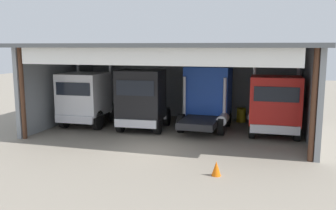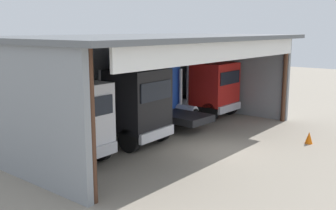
{
  "view_description": "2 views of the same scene",
  "coord_description": "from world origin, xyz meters",
  "px_view_note": "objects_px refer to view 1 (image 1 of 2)",
  "views": [
    {
      "loc": [
        5.26,
        -15.76,
        4.83
      ],
      "look_at": [
        0.0,
        2.97,
        1.67
      ],
      "focal_mm": 38.8,
      "sensor_mm": 36.0,
      "label": 1
    },
    {
      "loc": [
        -14.49,
        -8.83,
        5.28
      ],
      "look_at": [
        0.0,
        2.97,
        1.67
      ],
      "focal_mm": 42.33,
      "sensor_mm": 36.0,
      "label": 2
    }
  ],
  "objects_px": {
    "truck_black_center_bay": "(142,99)",
    "tool_cart": "(205,114)",
    "truck_white_center_left_bay": "(86,98)",
    "oil_drum": "(241,115)",
    "truck_blue_center_right_bay": "(207,97)",
    "truck_red_right_bay": "(274,105)",
    "traffic_cone": "(216,169)"
  },
  "relations": [
    {
      "from": "truck_black_center_bay",
      "to": "tool_cart",
      "type": "distance_m",
      "value": 4.78
    },
    {
      "from": "truck_white_center_left_bay",
      "to": "tool_cart",
      "type": "bearing_deg",
      "value": -156.08
    },
    {
      "from": "truck_red_right_bay",
      "to": "oil_drum",
      "type": "height_order",
      "value": "truck_red_right_bay"
    },
    {
      "from": "truck_blue_center_right_bay",
      "to": "oil_drum",
      "type": "bearing_deg",
      "value": 52.31
    },
    {
      "from": "tool_cart",
      "to": "traffic_cone",
      "type": "bearing_deg",
      "value": -77.71
    },
    {
      "from": "tool_cart",
      "to": "oil_drum",
      "type": "bearing_deg",
      "value": 12.76
    },
    {
      "from": "truck_white_center_left_bay",
      "to": "tool_cart",
      "type": "height_order",
      "value": "truck_white_center_left_bay"
    },
    {
      "from": "truck_white_center_left_bay",
      "to": "truck_red_right_bay",
      "type": "bearing_deg",
      "value": -179.06
    },
    {
      "from": "truck_white_center_left_bay",
      "to": "tool_cart",
      "type": "distance_m",
      "value": 7.57
    },
    {
      "from": "truck_white_center_left_bay",
      "to": "truck_black_center_bay",
      "type": "relative_size",
      "value": 1.09
    },
    {
      "from": "truck_white_center_left_bay",
      "to": "oil_drum",
      "type": "bearing_deg",
      "value": -159.05
    },
    {
      "from": "truck_white_center_left_bay",
      "to": "truck_red_right_bay",
      "type": "relative_size",
      "value": 1.01
    },
    {
      "from": "oil_drum",
      "to": "truck_white_center_left_bay",
      "type": "bearing_deg",
      "value": -157.57
    },
    {
      "from": "truck_black_center_bay",
      "to": "truck_blue_center_right_bay",
      "type": "distance_m",
      "value": 3.88
    },
    {
      "from": "truck_white_center_left_bay",
      "to": "truck_blue_center_right_bay",
      "type": "distance_m",
      "value": 7.3
    },
    {
      "from": "tool_cart",
      "to": "truck_red_right_bay",
      "type": "bearing_deg",
      "value": -33.01
    },
    {
      "from": "truck_white_center_left_bay",
      "to": "traffic_cone",
      "type": "relative_size",
      "value": 9.16
    },
    {
      "from": "truck_white_center_left_bay",
      "to": "truck_blue_center_right_bay",
      "type": "xyz_separation_m",
      "value": [
        7.15,
        1.47,
        0.12
      ]
    },
    {
      "from": "truck_red_right_bay",
      "to": "traffic_cone",
      "type": "bearing_deg",
      "value": 72.42
    },
    {
      "from": "truck_white_center_left_bay",
      "to": "truck_red_right_bay",
      "type": "distance_m",
      "value": 10.97
    },
    {
      "from": "tool_cart",
      "to": "truck_white_center_left_bay",
      "type": "bearing_deg",
      "value": -154.61
    },
    {
      "from": "oil_drum",
      "to": "tool_cart",
      "type": "xyz_separation_m",
      "value": [
        -2.24,
        -0.51,
        0.05
      ]
    },
    {
      "from": "oil_drum",
      "to": "truck_black_center_bay",
      "type": "bearing_deg",
      "value": -143.85
    },
    {
      "from": "truck_blue_center_right_bay",
      "to": "truck_red_right_bay",
      "type": "bearing_deg",
      "value": -13.16
    },
    {
      "from": "truck_white_center_left_bay",
      "to": "tool_cart",
      "type": "relative_size",
      "value": 5.13
    },
    {
      "from": "tool_cart",
      "to": "traffic_cone",
      "type": "height_order",
      "value": "tool_cart"
    },
    {
      "from": "truck_red_right_bay",
      "to": "traffic_cone",
      "type": "xyz_separation_m",
      "value": [
        -2.1,
        -6.97,
        -1.41
      ]
    },
    {
      "from": "truck_red_right_bay",
      "to": "tool_cart",
      "type": "xyz_separation_m",
      "value": [
        -4.22,
        2.74,
        -1.19
      ]
    },
    {
      "from": "truck_blue_center_right_bay",
      "to": "traffic_cone",
      "type": "xyz_separation_m",
      "value": [
        1.71,
        -7.98,
        -1.59
      ]
    },
    {
      "from": "truck_red_right_bay",
      "to": "traffic_cone",
      "type": "relative_size",
      "value": 9.04
    },
    {
      "from": "truck_black_center_bay",
      "to": "tool_cart",
      "type": "xyz_separation_m",
      "value": [
        3.1,
        3.39,
        -1.31
      ]
    },
    {
      "from": "truck_red_right_bay",
      "to": "truck_blue_center_right_bay",
      "type": "bearing_deg",
      "value": -15.65
    }
  ]
}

